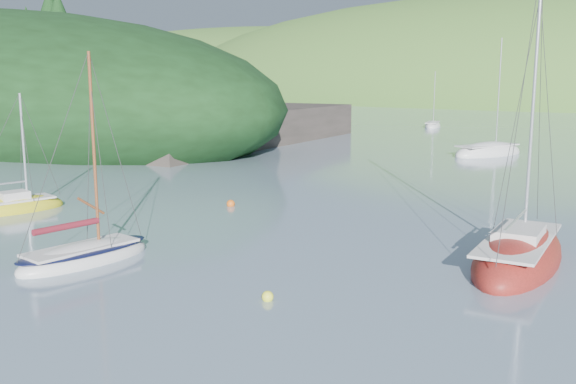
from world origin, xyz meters
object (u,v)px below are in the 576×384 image
Objects in this scene: daysailer_white at (84,257)px; distant_sloop_a at (488,153)px; sailboat_yellow at (16,208)px; sloop_red at (518,258)px; distant_sloop_c at (432,126)px.

daysailer_white is 0.76× the size of distant_sloop_a.
sailboat_yellow is 0.60× the size of distant_sloop_a.
sailboat_yellow is at bearing 165.25° from daysailer_white.
daysailer_white is 16.29m from sloop_red.
distant_sloop_a is (-14.06, 31.28, -0.04)m from sloop_red.
distant_sloop_a is at bearing 104.52° from sloop_red.
distant_sloop_a reaches higher than daysailer_white.
sloop_red reaches higher than sailboat_yellow.
sloop_red is at bearing 39.50° from daysailer_white.
distant_sloop_c is (-19.62, 66.81, -0.05)m from daysailer_white.
daysailer_white is 69.63m from distant_sloop_c.
sloop_red is at bearing -47.05° from distant_sloop_a.
distant_sloop_a is at bearing -74.16° from distant_sloop_c.
daysailer_white reaches higher than sailboat_yellow.
sloop_red is 34.29m from distant_sloop_a.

